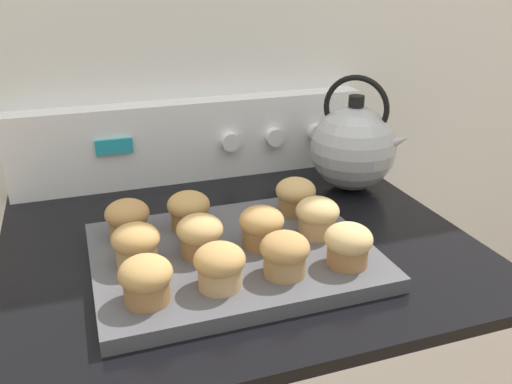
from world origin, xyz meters
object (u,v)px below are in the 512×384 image
at_px(muffin_r0_c0, 146,279).
at_px(muffin_r1_c3, 317,216).
at_px(muffin_r0_c2, 285,253).
at_px(muffin_r1_c2, 261,226).
at_px(tea_kettle, 354,146).
at_px(muffin_r1_c1, 200,235).
at_px(muffin_r2_c3, 296,195).
at_px(muffin_r0_c3, 348,244).
at_px(muffin_r1_c0, 136,244).
at_px(muffin_r2_c1, 189,210).
at_px(muffin_r2_c0, 128,218).
at_px(muffin_r0_c1, 220,265).
at_px(muffin_pan, 233,256).

bearing_deg(muffin_r0_c0, muffin_r1_c3, 19.08).
xyz_separation_m(muffin_r0_c2, muffin_r1_c3, (0.09, 0.09, 0.00)).
xyz_separation_m(muffin_r1_c2, tea_kettle, (0.26, 0.20, 0.03)).
bearing_deg(muffin_r1_c1, tea_kettle, 29.67).
bearing_deg(muffin_r0_c0, muffin_r2_c3, 33.35).
relative_size(muffin_r0_c2, muffin_r2_c3, 1.00).
relative_size(muffin_r0_c3, muffin_r1_c3, 1.00).
xyz_separation_m(muffin_r1_c0, muffin_r2_c3, (0.28, 0.09, 0.00)).
bearing_deg(tea_kettle, muffin_r0_c0, -146.39).
distance_m(muffin_r1_c1, muffin_r2_c1, 0.09).
relative_size(muffin_r1_c2, muffin_r2_c0, 1.00).
bearing_deg(muffin_r1_c1, muffin_r1_c0, 179.74).
height_order(muffin_r1_c1, muffin_r2_c1, same).
relative_size(muffin_r0_c1, muffin_r2_c1, 1.00).
xyz_separation_m(muffin_r0_c0, muffin_r1_c3, (0.28, 0.10, 0.00)).
bearing_deg(tea_kettle, muffin_pan, -146.46).
height_order(muffin_pan, muffin_r1_c0, muffin_r1_c0).
distance_m(muffin_r1_c0, muffin_r1_c1, 0.09).
distance_m(muffin_r0_c3, muffin_r1_c2, 0.13).
relative_size(muffin_r0_c1, muffin_r2_c0, 1.00).
bearing_deg(muffin_r0_c1, muffin_r0_c2, 1.20).
xyz_separation_m(muffin_pan, muffin_r2_c0, (-0.14, 0.09, 0.04)).
bearing_deg(muffin_r2_c3, muffin_r2_c0, 179.99).
height_order(muffin_r0_c1, muffin_r1_c2, same).
xyz_separation_m(muffin_r1_c1, muffin_r2_c3, (0.19, 0.09, 0.00)).
distance_m(muffin_r1_c1, muffin_r2_c3, 0.20).
bearing_deg(muffin_r2_c1, tea_kettle, 17.89).
distance_m(muffin_r2_c1, tea_kettle, 0.37).
distance_m(muffin_r2_c1, muffin_r2_c3, 0.18).
bearing_deg(muffin_pan, muffin_r1_c1, 178.68).
height_order(muffin_r0_c2, muffin_r2_c0, same).
distance_m(muffin_r1_c3, muffin_r2_c1, 0.20).
relative_size(muffin_r1_c1, muffin_r2_c1, 1.00).
bearing_deg(muffin_r2_c1, muffin_r1_c3, -25.54).
height_order(muffin_r0_c3, muffin_r2_c0, same).
xyz_separation_m(muffin_r1_c0, muffin_r2_c0, (-0.00, 0.09, 0.00)).
bearing_deg(muffin_r2_c3, muffin_r2_c1, 179.79).
bearing_deg(muffin_r2_c1, muffin_r0_c1, -89.82).
xyz_separation_m(muffin_r2_c1, muffin_r2_c3, (0.18, -0.00, 0.00)).
xyz_separation_m(muffin_r0_c1, tea_kettle, (0.35, 0.29, 0.03)).
bearing_deg(muffin_r0_c3, muffin_r2_c1, 135.13).
relative_size(muffin_pan, muffin_r2_c3, 6.01).
bearing_deg(muffin_r0_c0, muffin_r1_c1, 45.99).
xyz_separation_m(muffin_pan, muffin_r1_c1, (-0.05, 0.00, 0.04)).
distance_m(muffin_r0_c3, muffin_r1_c1, 0.21).
distance_m(muffin_pan, muffin_r1_c3, 0.14).
distance_m(muffin_r1_c2, muffin_r2_c3, 0.13).
relative_size(muffin_pan, tea_kettle, 1.81).
height_order(muffin_r0_c3, muffin_r1_c2, same).
bearing_deg(muffin_r1_c1, muffin_r1_c2, -1.28).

